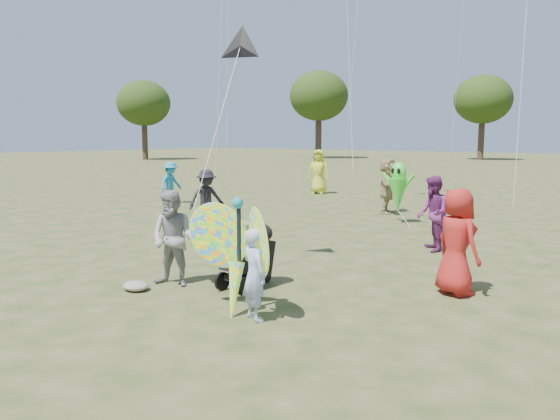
# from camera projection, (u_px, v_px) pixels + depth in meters

# --- Properties ---
(ground) EXTENTS (160.00, 160.00, 0.00)m
(ground) POSITION_uv_depth(u_px,v_px,m) (232.00, 287.00, 8.98)
(ground) COLOR #51592B
(ground) RESTS_ON ground
(child_girl) EXTENTS (0.53, 0.43, 1.25)m
(child_girl) POSITION_uv_depth(u_px,v_px,m) (254.00, 275.00, 7.27)
(child_girl) COLOR #9FB3E1
(child_girl) RESTS_ON ground
(adult_man) EXTENTS (0.91, 0.80, 1.59)m
(adult_man) POSITION_uv_depth(u_px,v_px,m) (173.00, 238.00, 8.94)
(adult_man) COLOR #949398
(adult_man) RESTS_ON ground
(grey_bag) EXTENTS (0.46, 0.37, 0.15)m
(grey_bag) POSITION_uv_depth(u_px,v_px,m) (136.00, 286.00, 8.75)
(grey_bag) COLOR gray
(grey_bag) RESTS_ON ground
(crowd_a) EXTENTS (0.97, 0.84, 1.67)m
(crowd_a) POSITION_uv_depth(u_px,v_px,m) (457.00, 242.00, 8.44)
(crowd_a) COLOR #AD1F1B
(crowd_a) RESTS_ON ground
(crowd_b) EXTENTS (0.91, 1.15, 1.56)m
(crowd_b) POSITION_uv_depth(u_px,v_px,m) (207.00, 198.00, 14.92)
(crowd_b) COLOR black
(crowd_b) RESTS_ON ground
(crowd_d) EXTENTS (1.03, 1.74, 1.79)m
(crowd_d) POSITION_uv_depth(u_px,v_px,m) (387.00, 186.00, 17.46)
(crowd_d) COLOR tan
(crowd_d) RESTS_ON ground
(crowd_e) EXTENTS (0.96, 1.00, 1.63)m
(crowd_e) POSITION_uv_depth(u_px,v_px,m) (433.00, 214.00, 11.68)
(crowd_e) COLOR #702567
(crowd_e) RESTS_ON ground
(crowd_g) EXTENTS (1.08, 0.87, 1.91)m
(crowd_g) POSITION_uv_depth(u_px,v_px,m) (319.00, 172.00, 23.45)
(crowd_g) COLOR gold
(crowd_g) RESTS_ON ground
(crowd_i) EXTENTS (0.69, 1.05, 1.53)m
(crowd_i) POSITION_uv_depth(u_px,v_px,m) (171.00, 183.00, 19.98)
(crowd_i) COLOR teal
(crowd_i) RESTS_ON ground
(jogging_stroller) EXTENTS (0.54, 1.06, 1.09)m
(jogging_stroller) POSITION_uv_depth(u_px,v_px,m) (250.00, 251.00, 8.83)
(jogging_stroller) COLOR black
(jogging_stroller) RESTS_ON ground
(butterfly_kite) EXTENTS (1.74, 0.75, 1.84)m
(butterfly_kite) POSITION_uv_depth(u_px,v_px,m) (237.00, 254.00, 7.51)
(butterfly_kite) COLOR #E32347
(butterfly_kite) RESTS_ON ground
(delta_kite_rig) EXTENTS (0.89, 1.87, 3.19)m
(delta_kite_rig) POSITION_uv_depth(u_px,v_px,m) (240.00, 48.00, 9.76)
(delta_kite_rig) COLOR black
(delta_kite_rig) RESTS_ON ground
(alien_kite) EXTENTS (1.12, 0.69, 1.74)m
(alien_kite) POSITION_uv_depth(u_px,v_px,m) (398.00, 189.00, 15.39)
(alien_kite) COLOR #3DD933
(alien_kite) RESTS_ON ground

